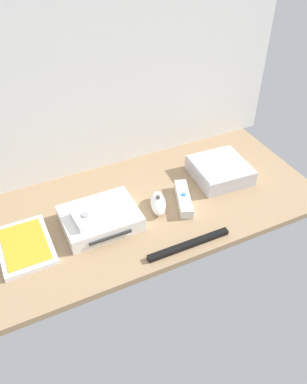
{
  "coord_description": "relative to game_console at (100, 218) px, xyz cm",
  "views": [
    {
      "loc": [
        -38.64,
        -80.48,
        78.57
      ],
      "look_at": [
        0.0,
        0.0,
        4.0
      ],
      "focal_mm": 36.73,
      "sensor_mm": 36.0,
      "label": 1
    }
  ],
  "objects": [
    {
      "name": "ground_plane",
      "position": [
        17.54,
        1.96,
        -3.2
      ],
      "size": [
        100.0,
        48.0,
        2.0
      ],
      "primitive_type": "cube",
      "color": "#9E7F5B",
      "rests_on": "ground"
    },
    {
      "name": "back_wall",
      "position": [
        17.54,
        26.56,
        29.8
      ],
      "size": [
        110.0,
        1.2,
        64.0
      ],
      "primitive_type": "cube",
      "color": "white",
      "rests_on": "ground"
    },
    {
      "name": "game_console",
      "position": [
        0.0,
        0.0,
        0.0
      ],
      "size": [
        21.02,
        16.52,
        4.4
      ],
      "rotation": [
        0.0,
        0.0,
        -0.0
      ],
      "color": "white",
      "rests_on": "ground_plane"
    },
    {
      "name": "mini_computer",
      "position": [
        42.41,
        4.09,
        0.44
      ],
      "size": [
        18.04,
        18.04,
        5.3
      ],
      "rotation": [
        0.0,
        0.0,
        -0.06
      ],
      "color": "silver",
      "rests_on": "ground_plane"
    },
    {
      "name": "game_case",
      "position": [
        -21.24,
        0.15,
        -1.44
      ],
      "size": [
        13.63,
        19.02,
        1.56
      ],
      "rotation": [
        0.0,
        0.0,
        -0.0
      ],
      "color": "white",
      "rests_on": "ground_plane"
    },
    {
      "name": "remote_wand",
      "position": [
        25.6,
        -2.1,
        -0.69
      ],
      "size": [
        8.54,
        15.13,
        3.4
      ],
      "rotation": [
        0.0,
        0.0,
        -0.36
      ],
      "color": "white",
      "rests_on": "ground_plane"
    },
    {
      "name": "remote_nunchuk",
      "position": [
        17.15,
        -1.16,
        -0.16
      ],
      "size": [
        7.65,
        10.91,
        5.1
      ],
      "rotation": [
        0.0,
        0.0,
        -0.36
      ],
      "color": "white",
      "rests_on": "ground_plane"
    },
    {
      "name": "remote_classic_pad",
      "position": [
        -0.47,
        -1.23,
        3.21
      ],
      "size": [
        14.93,
        9.01,
        2.4
      ],
      "rotation": [
        0.0,
        0.0,
        0.07
      ],
      "color": "white",
      "rests_on": "game_console"
    },
    {
      "name": "sensor_bar",
      "position": [
        18.3,
        -18.29,
        -1.5
      ],
      "size": [
        24.01,
        1.93,
        1.4
      ],
      "primitive_type": "cube",
      "rotation": [
        0.0,
        0.0,
        -0.01
      ],
      "color": "black",
      "rests_on": "ground_plane"
    }
  ]
}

